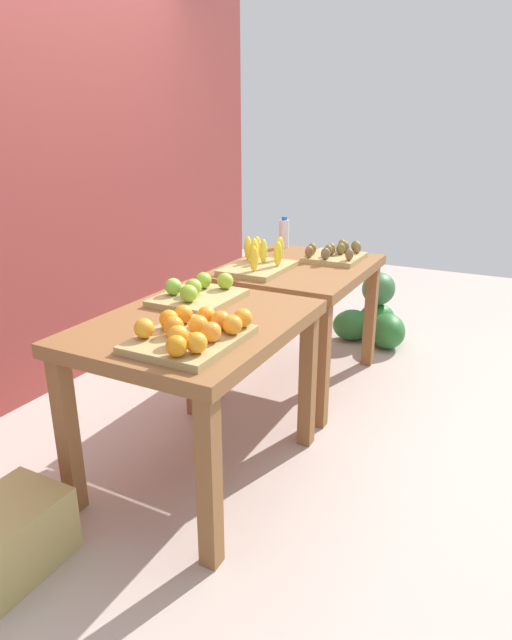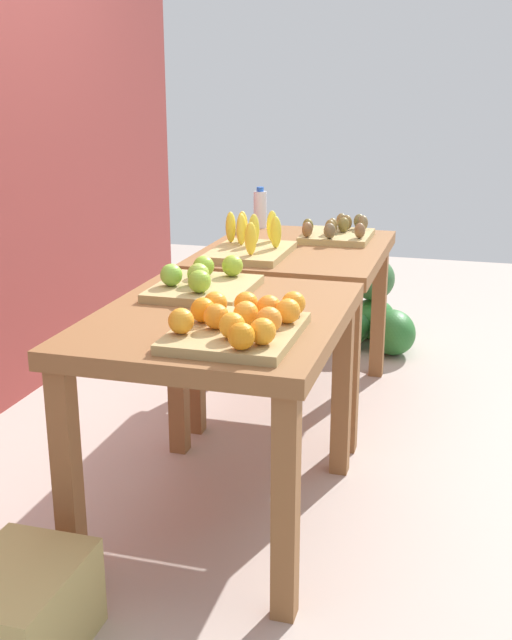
# 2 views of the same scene
# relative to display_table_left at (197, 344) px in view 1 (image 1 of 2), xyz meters

# --- Properties ---
(ground_plane) EXTENTS (8.00, 8.00, 0.00)m
(ground_plane) POSITION_rel_display_table_left_xyz_m (0.56, 0.00, -0.65)
(ground_plane) COLOR #B9A69B
(back_wall) EXTENTS (4.40, 0.12, 3.00)m
(back_wall) POSITION_rel_display_table_left_xyz_m (0.56, 1.35, 0.85)
(back_wall) COLOR brown
(back_wall) RESTS_ON ground_plane
(display_table_left) EXTENTS (1.04, 0.80, 0.77)m
(display_table_left) POSITION_rel_display_table_left_xyz_m (0.00, 0.00, 0.00)
(display_table_left) COLOR brown
(display_table_left) RESTS_ON ground_plane
(display_table_right) EXTENTS (1.04, 0.80, 0.77)m
(display_table_right) POSITION_rel_display_table_left_xyz_m (1.12, 0.00, 0.00)
(display_table_right) COLOR brown
(display_table_right) RESTS_ON ground_plane
(orange_bin) EXTENTS (0.46, 0.37, 0.11)m
(orange_bin) POSITION_rel_display_table_left_xyz_m (-0.23, -0.14, 0.16)
(orange_bin) COLOR tan
(orange_bin) RESTS_ON display_table_left
(apple_bin) EXTENTS (0.40, 0.34, 0.11)m
(apple_bin) POSITION_rel_display_table_left_xyz_m (0.23, 0.14, 0.15)
(apple_bin) COLOR tan
(apple_bin) RESTS_ON display_table_left
(banana_crate) EXTENTS (0.44, 0.32, 0.17)m
(banana_crate) POSITION_rel_display_table_left_xyz_m (0.90, 0.15, 0.16)
(banana_crate) COLOR tan
(banana_crate) RESTS_ON display_table_right
(kiwi_bin) EXTENTS (0.36, 0.33, 0.10)m
(kiwi_bin) POSITION_rel_display_table_left_xyz_m (1.34, -0.15, 0.15)
(kiwi_bin) COLOR tan
(kiwi_bin) RESTS_ON display_table_right
(water_bottle) EXTENTS (0.07, 0.07, 0.21)m
(water_bottle) POSITION_rel_display_table_left_xyz_m (1.55, 0.29, 0.21)
(water_bottle) COLOR silver
(water_bottle) RESTS_ON display_table_right
(watermelon_pile) EXTENTS (0.64, 0.65, 0.50)m
(watermelon_pile) POSITION_rel_display_table_left_xyz_m (2.08, -0.24, -0.47)
(watermelon_pile) COLOR #29742C
(watermelon_pile) RESTS_ON ground_plane
(cardboard_produce_box) EXTENTS (0.40, 0.30, 0.27)m
(cardboard_produce_box) POSITION_rel_display_table_left_xyz_m (-0.82, 0.30, -0.52)
(cardboard_produce_box) COLOR tan
(cardboard_produce_box) RESTS_ON ground_plane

